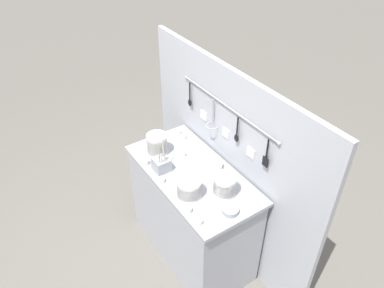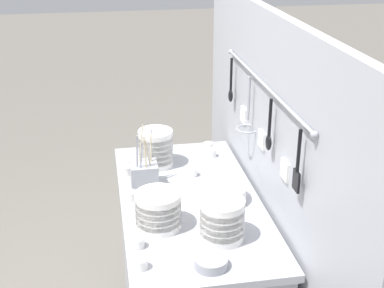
{
  "view_description": "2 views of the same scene",
  "coord_description": "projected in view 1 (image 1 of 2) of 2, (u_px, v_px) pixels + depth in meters",
  "views": [
    {
      "loc": [
        1.72,
        -1.15,
        2.75
      ],
      "look_at": [
        -0.04,
        0.02,
        1.14
      ],
      "focal_mm": 35.0,
      "sensor_mm": 36.0,
      "label": 1
    },
    {
      "loc": [
        1.89,
        -0.33,
        1.99
      ],
      "look_at": [
        0.08,
        -0.0,
        1.19
      ],
      "focal_mm": 50.0,
      "sensor_mm": 36.0,
      "label": 2
    }
  ],
  "objects": [
    {
      "name": "cutlery_caddy",
      "position": [
        162.0,
        164.0,
        2.75
      ],
      "size": [
        0.11,
        0.11,
        0.27
      ],
      "color": "#93969E",
      "rests_on": "counter"
    },
    {
      "name": "cup_beside_plates",
      "position": [
        179.0,
        132.0,
        3.14
      ],
      "size": [
        0.05,
        0.05,
        0.04
      ],
      "color": "white",
      "rests_on": "counter"
    },
    {
      "name": "bowl_stack_back_corner",
      "position": [
        189.0,
        188.0,
        2.53
      ],
      "size": [
        0.17,
        0.17,
        0.14
      ],
      "color": "white",
      "rests_on": "counter"
    },
    {
      "name": "cup_mid_row",
      "position": [
        146.0,
        162.0,
        2.83
      ],
      "size": [
        0.05,
        0.05,
        0.04
      ],
      "color": "white",
      "rests_on": "counter"
    },
    {
      "name": "cup_centre",
      "position": [
        188.0,
        210.0,
        2.44
      ],
      "size": [
        0.05,
        0.05,
        0.04
      ],
      "color": "white",
      "rests_on": "counter"
    },
    {
      "name": "back_wall",
      "position": [
        226.0,
        165.0,
        2.95
      ],
      "size": [
        1.92,
        0.11,
        1.66
      ],
      "color": "#A8AAB2",
      "rests_on": "ground"
    },
    {
      "name": "cup_back_right",
      "position": [
        199.0,
        222.0,
        2.36
      ],
      "size": [
        0.05,
        0.05,
        0.04
      ],
      "color": "white",
      "rests_on": "counter"
    },
    {
      "name": "steel_mixing_bowl",
      "position": [
        230.0,
        210.0,
        2.44
      ],
      "size": [
        0.11,
        0.11,
        0.03
      ],
      "color": "#93969E",
      "rests_on": "counter"
    },
    {
      "name": "ground_plane",
      "position": [
        192.0,
        249.0,
        3.32
      ],
      "size": [
        20.0,
        20.0,
        0.0
      ],
      "primitive_type": "plane",
      "color": "#666059"
    },
    {
      "name": "cup_by_caddy",
      "position": [
        162.0,
        180.0,
        2.67
      ],
      "size": [
        0.05,
        0.05,
        0.04
      ],
      "color": "white",
      "rests_on": "counter"
    },
    {
      "name": "bowl_stack_nested_right",
      "position": [
        225.0,
        185.0,
        2.54
      ],
      "size": [
        0.16,
        0.16,
        0.16
      ],
      "color": "white",
      "rests_on": "counter"
    },
    {
      "name": "cup_back_left",
      "position": [
        183.0,
        154.0,
        2.91
      ],
      "size": [
        0.05,
        0.05,
        0.04
      ],
      "color": "white",
      "rests_on": "counter"
    },
    {
      "name": "bowl_stack_tall_left",
      "position": [
        157.0,
        144.0,
        2.9
      ],
      "size": [
        0.16,
        0.16,
        0.17
      ],
      "color": "white",
      "rests_on": "counter"
    },
    {
      "name": "cup_edge_far",
      "position": [
        183.0,
        137.0,
        3.09
      ],
      "size": [
        0.05,
        0.05,
        0.04
      ],
      "color": "white",
      "rests_on": "counter"
    },
    {
      "name": "plate_stack",
      "position": [
        208.0,
        166.0,
        2.78
      ],
      "size": [
        0.22,
        0.22,
        0.06
      ],
      "color": "white",
      "rests_on": "counter"
    },
    {
      "name": "counter",
      "position": [
        192.0,
        214.0,
        3.04
      ],
      "size": [
        1.12,
        0.57,
        0.91
      ],
      "color": "#9EA0A8",
      "rests_on": "ground"
    }
  ]
}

